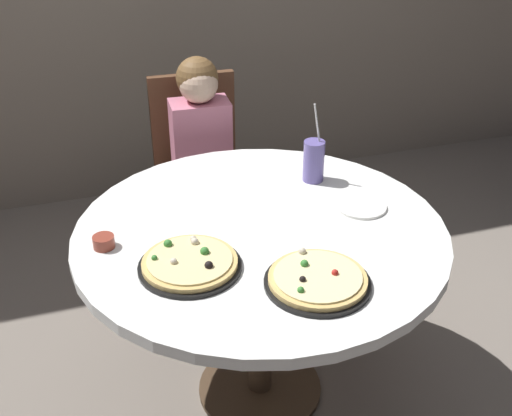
# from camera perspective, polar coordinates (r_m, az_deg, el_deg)

# --- Properties ---
(ground_plane) EXTENTS (8.00, 8.00, 0.00)m
(ground_plane) POSITION_cam_1_polar(r_m,az_deg,el_deg) (2.64, 0.35, -15.73)
(ground_plane) COLOR slate
(dining_table) EXTENTS (1.26, 1.26, 0.75)m
(dining_table) POSITION_cam_1_polar(r_m,az_deg,el_deg) (2.21, 0.40, -3.82)
(dining_table) COLOR white
(dining_table) RESTS_ON ground_plane
(chair_wooden) EXTENTS (0.42, 0.42, 0.95)m
(chair_wooden) POSITION_cam_1_polar(r_m,az_deg,el_deg) (3.09, -5.15, 3.84)
(chair_wooden) COLOR brown
(chair_wooden) RESTS_ON ground_plane
(diner_child) EXTENTS (0.27, 0.42, 1.08)m
(diner_child) POSITION_cam_1_polar(r_m,az_deg,el_deg) (2.95, -4.45, 1.52)
(diner_child) COLOR #3F4766
(diner_child) RESTS_ON ground_plane
(pizza_veggie) EXTENTS (0.32, 0.32, 0.05)m
(pizza_veggie) POSITION_cam_1_polar(r_m,az_deg,el_deg) (1.90, 5.47, -6.37)
(pizza_veggie) COLOR black
(pizza_veggie) RESTS_ON dining_table
(pizza_cheese) EXTENTS (0.32, 0.32, 0.05)m
(pizza_cheese) POSITION_cam_1_polar(r_m,az_deg,el_deg) (1.97, -5.89, -4.91)
(pizza_cheese) COLOR black
(pizza_cheese) RESTS_ON dining_table
(soda_cup) EXTENTS (0.08, 0.08, 0.31)m
(soda_cup) POSITION_cam_1_polar(r_m,az_deg,el_deg) (2.44, 5.14, 4.20)
(soda_cup) COLOR #6659A5
(soda_cup) RESTS_ON dining_table
(sauce_bowl) EXTENTS (0.07, 0.07, 0.04)m
(sauce_bowl) POSITION_cam_1_polar(r_m,az_deg,el_deg) (2.11, -13.36, -2.94)
(sauce_bowl) COLOR brown
(sauce_bowl) RESTS_ON dining_table
(plate_small) EXTENTS (0.18, 0.18, 0.01)m
(plate_small) POSITION_cam_1_polar(r_m,az_deg,el_deg) (2.31, 9.31, 0.16)
(plate_small) COLOR white
(plate_small) RESTS_ON dining_table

